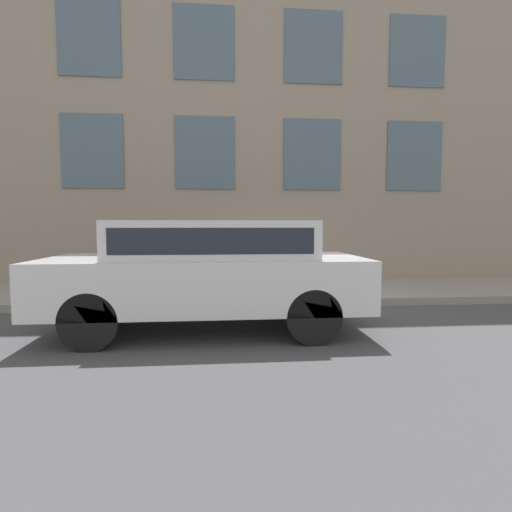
# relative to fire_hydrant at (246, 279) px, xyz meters

# --- Properties ---
(ground_plane) EXTENTS (80.00, 80.00, 0.00)m
(ground_plane) POSITION_rel_fire_hydrant_xyz_m (-0.36, -0.53, -0.54)
(ground_plane) COLOR #47474C
(sidewalk) EXTENTS (3.02, 60.00, 0.16)m
(sidewalk) POSITION_rel_fire_hydrant_xyz_m (1.15, -0.53, -0.46)
(sidewalk) COLOR gray
(sidewalk) RESTS_ON ground_plane
(building_facade) EXTENTS (0.33, 40.00, 11.49)m
(building_facade) POSITION_rel_fire_hydrant_xyz_m (2.81, -0.53, 5.21)
(building_facade) COLOR gray
(building_facade) RESTS_ON ground_plane
(fire_hydrant) EXTENTS (0.37, 0.47, 0.74)m
(fire_hydrant) POSITION_rel_fire_hydrant_xyz_m (0.00, 0.00, 0.00)
(fire_hydrant) COLOR red
(fire_hydrant) RESTS_ON sidewalk
(person) EXTENTS (0.37, 0.25, 1.54)m
(person) POSITION_rel_fire_hydrant_xyz_m (0.35, -0.43, 0.55)
(person) COLOR navy
(person) RESTS_ON sidewalk
(parked_truck_silver_near) EXTENTS (2.00, 4.78, 1.70)m
(parked_truck_silver_near) POSITION_rel_fire_hydrant_xyz_m (-1.87, 0.71, 0.45)
(parked_truck_silver_near) COLOR black
(parked_truck_silver_near) RESTS_ON ground_plane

